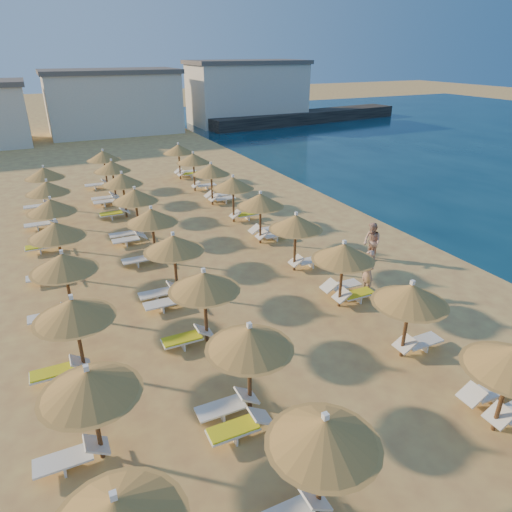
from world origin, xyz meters
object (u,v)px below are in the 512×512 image
parasol_row_west (174,244)px  beachgoer_a (368,272)px  jetty (307,117)px  parasol_row_east (296,223)px  beachgoer_b (372,242)px

parasol_row_west → beachgoer_a: 8.12m
jetty → parasol_row_west: bearing=-134.5°
parasol_row_east → beachgoer_a: size_ratio=20.41×
parasol_row_east → jetty: bearing=58.1°
parasol_row_west → beachgoer_a: bearing=-23.1°
parasol_row_east → parasol_row_west: bearing=180.0°
beachgoer_b → parasol_row_east: bearing=-99.5°
parasol_row_east → beachgoer_b: parasol_row_east is taller
jetty → parasol_row_west: size_ratio=0.77×
parasol_row_east → beachgoer_a: (1.72, -3.14, -1.38)m
parasol_row_east → beachgoer_a: parasol_row_east is taller
parasol_row_west → jetty: bearing=52.7°
jetty → parasol_row_east: bearing=-129.1°
parasol_row_east → parasol_row_west: (-5.63, 0.00, 0.00)m
parasol_row_west → beachgoer_b: bearing=-3.8°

